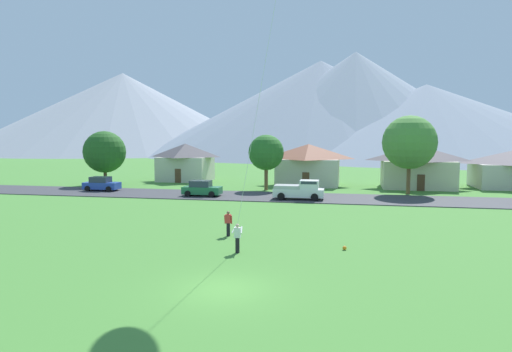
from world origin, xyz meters
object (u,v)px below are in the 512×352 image
Objects in this scene: tree_left_of_center at (410,142)px; parked_car_blue_west_end at (101,184)px; house_leftmost at (186,162)px; house_right_center at (308,164)px; house_left_center at (417,166)px; watcher_person at (228,223)px; tree_near_left at (266,153)px; soccer_ball at (344,248)px; house_rightmost at (512,169)px; pickup_truck_white_west_side at (300,190)px; parked_car_green_mid_west at (202,189)px; tree_center at (105,152)px.

tree_left_of_center is 36.45m from parked_car_blue_west_end.
house_leftmost is 31.96m from tree_left_of_center.
house_leftmost is 0.87× the size of house_right_center.
watcher_person is at bearing -117.12° from house_left_center.
tree_near_left is at bearing -32.99° from house_leftmost.
house_right_center is 0.98× the size of tree_left_of_center.
tree_left_of_center is 28.83m from soccer_ball.
watcher_person is (-16.30, -31.82, -1.94)m from house_left_center.
house_left_center is 19.54m from tree_near_left.
tree_near_left reaches higher than house_leftmost.
house_leftmost is 16.51m from tree_near_left.
house_left_center is 13.97m from house_right_center.
house_right_center is 0.91× the size of house_rightmost.
tree_near_left reaches higher than house_right_center.
tree_left_of_center is 1.71× the size of pickup_truck_white_west_side.
parked_car_blue_west_end and parked_car_green_mid_west have the same top height.
house_leftmost is at bearing 147.01° from tree_near_left.
tree_near_left reaches higher than parked_car_green_mid_west.
parked_car_green_mid_west is (-36.19, -15.85, -1.62)m from house_rightmost.
house_left_center is 5.59× the size of watcher_person.
parked_car_green_mid_west is at bearing -126.12° from house_right_center.
house_left_center reaches higher than parked_car_green_mid_west.
tree_left_of_center is (-13.72, -9.09, 3.42)m from house_rightmost.
house_left_center is at bearing 74.17° from tree_left_of_center.
house_rightmost is 39.54m from parked_car_green_mid_west.
tree_near_left is (13.77, -8.94, 1.75)m from house_leftmost.
house_rightmost is at bearing 15.55° from parked_car_blue_west_end.
house_rightmost is at bearing 7.98° from tree_center.
house_left_center is at bearing -168.06° from house_rightmost.
parked_car_green_mid_west is 25.92m from soccer_ball.
parked_car_green_mid_west is at bearing -163.26° from tree_left_of_center.
watcher_person is (8.03, -18.48, 0.01)m from parked_car_green_mid_west.
parked_car_blue_west_end is at bearing -164.90° from tree_near_left.
house_left_center is at bearing 18.26° from tree_near_left.
tree_left_of_center is at bearing 32.08° from pickup_truck_white_west_side.
parked_car_blue_west_end is 17.70× the size of soccer_ball.
watcher_person is (-2.83, -17.97, -0.18)m from pickup_truck_white_west_side.
soccer_ball is at bearing -38.11° from parked_car_blue_west_end.
tree_left_of_center is 5.35× the size of watcher_person.
house_rightmost is at bearing -0.44° from house_leftmost.
parked_car_green_mid_west is 17.59× the size of soccer_ball.
pickup_truck_white_west_side is (5.01, -7.76, -3.54)m from tree_near_left.
house_leftmost is 43.82m from soccer_ball.
parked_car_blue_west_end is at bearing -164.45° from house_rightmost.
house_leftmost reaches higher than parked_car_blue_west_end.
parked_car_blue_west_end is 13.49m from parked_car_green_mid_west.
house_leftmost is at bearing 138.36° from pickup_truck_white_west_side.
parked_car_green_mid_west reaches higher than watcher_person.
tree_center is 36.63m from watcher_person.
pickup_truck_white_west_side is 20.72m from soccer_ball.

